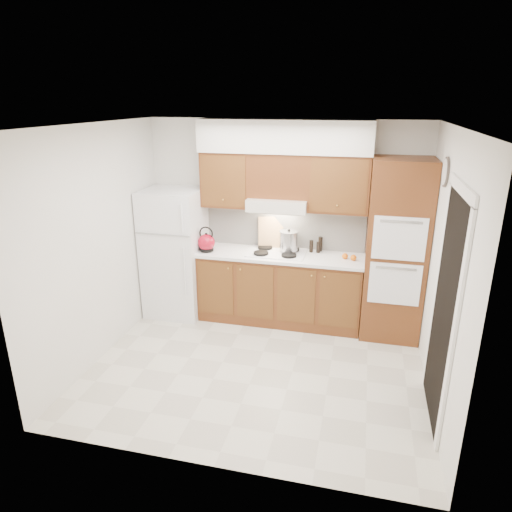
{
  "coord_description": "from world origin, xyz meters",
  "views": [
    {
      "loc": [
        1.02,
        -4.28,
        2.84
      ],
      "look_at": [
        -0.12,
        0.45,
        1.15
      ],
      "focal_mm": 32.0,
      "sensor_mm": 36.0,
      "label": 1
    }
  ],
  "objects_px": {
    "kettle": "(206,242)",
    "stock_pot": "(289,241)",
    "fridge": "(175,253)",
    "oven_cabinet": "(396,251)"
  },
  "relations": [
    {
      "from": "fridge",
      "to": "kettle",
      "type": "relative_size",
      "value": 7.71
    },
    {
      "from": "fridge",
      "to": "kettle",
      "type": "xyz_separation_m",
      "value": [
        0.47,
        -0.07,
        0.2
      ]
    },
    {
      "from": "kettle",
      "to": "stock_pot",
      "type": "xyz_separation_m",
      "value": [
        1.05,
        0.21,
        0.03
      ]
    },
    {
      "from": "fridge",
      "to": "stock_pot",
      "type": "bearing_deg",
      "value": 5.24
    },
    {
      "from": "fridge",
      "to": "kettle",
      "type": "height_order",
      "value": "fridge"
    },
    {
      "from": "kettle",
      "to": "fridge",
      "type": "bearing_deg",
      "value": -163.98
    },
    {
      "from": "kettle",
      "to": "stock_pot",
      "type": "relative_size",
      "value": 0.9
    },
    {
      "from": "oven_cabinet",
      "to": "stock_pot",
      "type": "height_order",
      "value": "oven_cabinet"
    },
    {
      "from": "oven_cabinet",
      "to": "kettle",
      "type": "distance_m",
      "value": 2.37
    },
    {
      "from": "fridge",
      "to": "stock_pot",
      "type": "height_order",
      "value": "fridge"
    }
  ]
}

